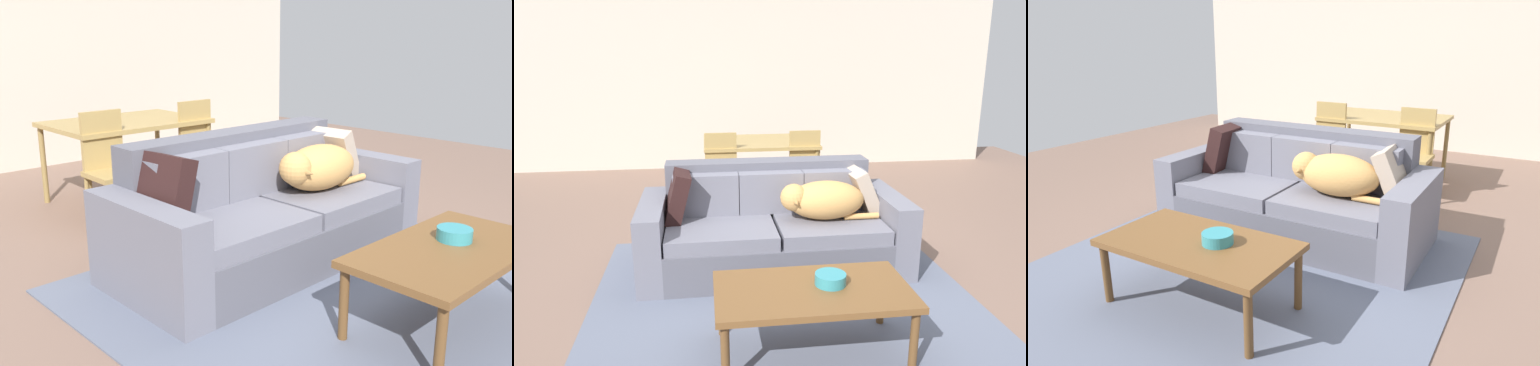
{
  "view_description": "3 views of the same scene",
  "coord_description": "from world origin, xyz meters",
  "views": [
    {
      "loc": [
        -2.73,
        -2.56,
        1.54
      ],
      "look_at": [
        -0.35,
        -0.06,
        0.62
      ],
      "focal_mm": 39.63,
      "sensor_mm": 36.0,
      "label": 1
    },
    {
      "loc": [
        -0.66,
        -3.84,
        1.82
      ],
      "look_at": [
        -0.14,
        0.12,
        0.74
      ],
      "focal_mm": 34.18,
      "sensor_mm": 36.0,
      "label": 2
    },
    {
      "loc": [
        1.69,
        -3.19,
        1.61
      ],
      "look_at": [
        -0.07,
        -0.2,
        0.54
      ],
      "focal_mm": 32.4,
      "sensor_mm": 36.0,
      "label": 3
    }
  ],
  "objects": [
    {
      "name": "throw_pillow_by_left_arm",
      "position": [
        -0.92,
        0.16,
        0.64
      ],
      "size": [
        0.28,
        0.45,
        0.45
      ],
      "primitive_type": "cube",
      "rotation": [
        0.0,
        0.27,
        0.09
      ],
      "color": "black",
      "rests_on": "couch"
    },
    {
      "name": "dining_chair_near_left",
      "position": [
        -0.5,
        1.5,
        0.51
      ],
      "size": [
        0.4,
        0.4,
        0.94
      ],
      "rotation": [
        0.0,
        0.0,
        0.0
      ],
      "color": "#A7884D",
      "rests_on": "ground"
    },
    {
      "name": "coffee_table",
      "position": [
        -0.06,
        -1.24,
        0.4
      ],
      "size": [
        1.18,
        0.64,
        0.45
      ],
      "color": "brown",
      "rests_on": "ground"
    },
    {
      "name": "dog_on_left_cushion",
      "position": [
        0.28,
        -0.02,
        0.62
      ],
      "size": [
        0.83,
        0.38,
        0.32
      ],
      "rotation": [
        0.0,
        0.0,
        0.01
      ],
      "color": "tan",
      "rests_on": "couch"
    },
    {
      "name": "back_partition",
      "position": [
        0.0,
        4.0,
        1.35
      ],
      "size": [
        8.0,
        0.12,
        2.7
      ],
      "primitive_type": "cube",
      "color": "beige",
      "rests_on": "ground"
    },
    {
      "name": "bowl_on_coffee_table",
      "position": [
        0.06,
        -1.2,
        0.48
      ],
      "size": [
        0.19,
        0.19,
        0.07
      ],
      "primitive_type": "cylinder",
      "color": "teal",
      "rests_on": "coffee_table"
    },
    {
      "name": "ground_plane",
      "position": [
        0.0,
        0.0,
        0.0
      ],
      "size": [
        10.0,
        10.0,
        0.0
      ],
      "primitive_type": "plane",
      "color": "#7D6052"
    },
    {
      "name": "couch",
      "position": [
        -0.12,
        0.11,
        0.33
      ],
      "size": [
        2.23,
        1.0,
        0.87
      ],
      "rotation": [
        0.0,
        0.0,
        0.01
      ],
      "color": "#575761",
      "rests_on": "ground"
    },
    {
      "name": "dining_chair_near_right",
      "position": [
        0.48,
        1.53,
        0.52
      ],
      "size": [
        0.41,
        0.41,
        0.94
      ],
      "rotation": [
        0.0,
        0.0,
        0.01
      ],
      "color": "#A7884D",
      "rests_on": "ground"
    },
    {
      "name": "dining_table",
      "position": [
        -0.01,
        2.05,
        0.69
      ],
      "size": [
        1.36,
        0.96,
        0.76
      ],
      "color": "#A7884D",
      "rests_on": "ground"
    },
    {
      "name": "throw_pillow_by_right_arm",
      "position": [
        0.69,
        0.17,
        0.63
      ],
      "size": [
        0.3,
        0.42,
        0.41
      ],
      "primitive_type": "cube",
      "rotation": [
        0.0,
        -0.43,
        0.06
      ],
      "color": "tan",
      "rests_on": "couch"
    },
    {
      "name": "area_rug",
      "position": [
        -0.11,
        -0.8,
        0.01
      ],
      "size": [
        2.89,
        3.08,
        0.01
      ],
      "primitive_type": "cube",
      "rotation": [
        0.0,
        0.0,
        0.01
      ],
      "color": "slate",
      "rests_on": "ground"
    }
  ]
}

